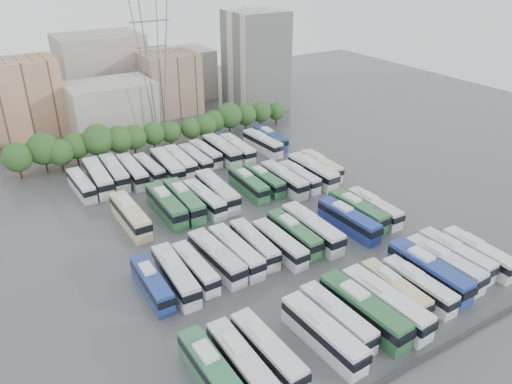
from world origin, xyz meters
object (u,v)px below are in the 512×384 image
bus_r0_s10 (429,271)px  bus_r3_s2 (114,172)px  bus_r2_s6 (217,191)px  bus_r1_s4 (236,251)px  bus_r0_s7 (385,303)px  bus_r1_s10 (348,220)px  bus_r1_s11 (357,210)px  bus_r3_s12 (263,143)px  bus_r3_s3 (132,171)px  bus_r3_s6 (180,161)px  bus_r0_s12 (456,255)px  bus_r3_s10 (237,148)px  bus_r2_s10 (284,179)px  bus_r0_s2 (268,350)px  bus_r0_s9 (418,285)px  bus_r1_s6 (280,243)px  bus_r0_s1 (242,363)px  bus_r3_s1 (98,177)px  bus_r1_s1 (175,275)px  bus_r3_s4 (149,168)px  bus_r1_s2 (195,268)px  bus_r1_s7 (294,233)px  apartment_tower (256,61)px  bus_r0_s5 (337,317)px  bus_r1_s8 (312,228)px  bus_r0_s6 (363,309)px  bus_r1_s0 (152,283)px  bus_r1_s12 (374,208)px  bus_r0_s11 (444,264)px  bus_r0_s13 (478,253)px  bus_r3_s5 (167,165)px  bus_r3_s7 (195,159)px  bus_r2_s11 (299,177)px  bus_r3_s0 (81,185)px  bus_r2_s9 (264,180)px  bus_r3_s9 (222,150)px  bus_r2_s1 (130,215)px  bus_r2_s5 (204,198)px  bus_r2_s12 (313,171)px  bus_r1_s3 (217,257)px

bus_r0_s10 → bus_r3_s2: 60.55m
bus_r2_s6 → bus_r1_s4: bearing=-107.6°
bus_r0_s7 → bus_r1_s10: 20.78m
bus_r1_s11 → bus_r3_s12: 34.80m
bus_r3_s3 → bus_r3_s6: bearing=-0.4°
bus_r0_s12 → bus_r3_s10: (-6.44, 52.01, 0.06)m
bus_r1_s11 → bus_r2_s10: 16.86m
bus_r0_s2 → bus_r1_s10: (26.62, 17.23, 0.07)m
bus_r0_s9 → bus_r1_s6: bus_r1_s6 is taller
bus_r0_s1 → bus_r3_s1: size_ratio=0.88×
bus_r0_s10 → bus_r0_s7: bearing=-169.8°
bus_r1_s1 → bus_r3_s4: bearing=77.4°
bus_r1_s2 → bus_r3_s10: bearing=52.0°
bus_r1_s7 → bus_r2_s10: size_ratio=0.94×
bus_r0_s12 → apartment_tower: bearing=77.8°
bus_r2_s6 → bus_r1_s6: bearing=-87.8°
bus_r0_s5 → bus_r0_s12: (23.06, 1.29, 0.03)m
bus_r1_s4 → bus_r1_s8: bus_r1_s8 is taller
bus_r0_s12 → bus_r3_s6: (-19.78, 52.05, 0.04)m
bus_r0_s6 → bus_r1_s0: 27.42m
bus_r0_s6 → bus_r1_s12: (19.76, 18.85, -0.27)m
bus_r0_s11 → bus_r3_s12: bearing=84.5°
bus_r0_s9 → bus_r0_s13: size_ratio=0.96×
bus_r3_s3 → bus_r3_s5: size_ratio=0.95×
bus_r0_s5 → bus_r3_s7: bus_r0_s5 is taller
bus_r0_s1 → bus_r2_s11: bus_r0_s1 is taller
bus_r1_s1 → bus_r3_s0: 35.48m
bus_r2_s9 → bus_r3_s12: 18.98m
bus_r3_s9 → bus_r1_s10: bearing=-83.9°
bus_r1_s11 → bus_r2_s1: size_ratio=0.94×
bus_r0_s11 → bus_r2_s5: 40.50m
bus_r0_s5 → bus_r0_s7: (6.71, -1.26, 0.22)m
bus_r0_s9 → bus_r1_s1: bearing=144.2°
bus_r0_s12 → bus_r1_s7: bearing=132.7°
bus_r1_s7 → bus_r2_s12: bearing=45.8°
bus_r1_s3 → bus_r1_s11: bearing=-3.2°
bus_r1_s4 → bus_r3_s1: bus_r3_s1 is taller
bus_r0_s13 → bus_r1_s8: size_ratio=0.90×
bus_r3_s12 → bus_r2_s9: bearing=-124.6°
bus_r0_s6 → bus_r3_s9: bearing=77.1°
bus_r0_s6 → bus_r3_s3: 55.39m
bus_r2_s5 → bus_r0_s7: bearing=-82.2°
bus_r3_s1 → bus_r3_s6: bus_r3_s1 is taller
bus_r3_s4 → bus_r0_s11: bearing=-68.5°
bus_r2_s10 → bus_r0_s1: bearing=-130.0°
bus_r1_s0 → bus_r0_s6: bearing=-42.3°
bus_r0_s7 → bus_r1_s8: (3.21, 19.13, -0.03)m
bus_r1_s7 → bus_r1_s2: bearing=-179.5°
bus_r3_s5 → bus_r3_s10: 16.52m
bus_r0_s2 → bus_r1_s4: (6.69, 18.87, 0.05)m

